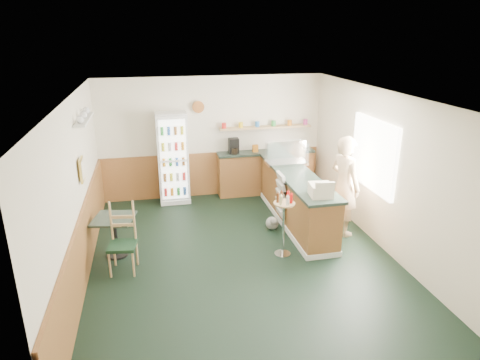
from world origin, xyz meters
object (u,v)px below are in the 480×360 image
object	(u,v)px
cafe_table	(115,229)
cafe_chair	(122,235)
drinks_fridge	(173,158)
condiment_stand	(284,216)
shopkeeper	(344,186)
cash_register	(321,190)
display_case	(287,153)

from	to	relation	value
cafe_table	cafe_chair	world-z (taller)	cafe_chair
drinks_fridge	cafe_table	distance (m)	2.60
condiment_stand	cafe_table	xyz separation A→B (m)	(-2.76, 0.56, -0.23)
condiment_stand	cafe_table	distance (m)	2.83
shopkeeper	cafe_chair	size ratio (longest dim) A/B	1.67
drinks_fridge	shopkeeper	world-z (taller)	drinks_fridge
cash_register	cafe_chair	world-z (taller)	cash_register
condiment_stand	display_case	bearing A→B (deg)	71.23
cafe_table	condiment_stand	bearing A→B (deg)	-11.44
drinks_fridge	cash_register	world-z (taller)	drinks_fridge
drinks_fridge	shopkeeper	xyz separation A→B (m)	(2.96, -2.26, -0.06)
cash_register	condiment_stand	bearing A→B (deg)	-170.52
cash_register	condiment_stand	world-z (taller)	cash_register
drinks_fridge	shopkeeper	distance (m)	3.73
cafe_chair	drinks_fridge	bearing A→B (deg)	77.95
display_case	shopkeeper	bearing A→B (deg)	-61.45
cafe_chair	cafe_table	bearing A→B (deg)	115.94
drinks_fridge	display_case	xyz separation A→B (m)	(2.26, -0.98, 0.25)
shopkeeper	cash_register	bearing A→B (deg)	110.33
drinks_fridge	shopkeeper	bearing A→B (deg)	-37.39
cash_register	shopkeeper	bearing A→B (deg)	45.05
drinks_fridge	cafe_chair	size ratio (longest dim) A/B	1.77
display_case	cash_register	world-z (taller)	display_case
cash_register	condiment_stand	distance (m)	0.75
display_case	condiment_stand	size ratio (longest dim) A/B	0.74
drinks_fridge	cafe_chair	distance (m)	2.94
shopkeeper	cafe_table	world-z (taller)	shopkeeper
cash_register	condiment_stand	size ratio (longest dim) A/B	0.34
shopkeeper	cafe_chair	world-z (taller)	shopkeeper
drinks_fridge	cafe_chair	bearing A→B (deg)	-110.00
condiment_stand	cafe_table	bearing A→B (deg)	168.56
drinks_fridge	condiment_stand	xyz separation A→B (m)	(1.62, -2.85, -0.27)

